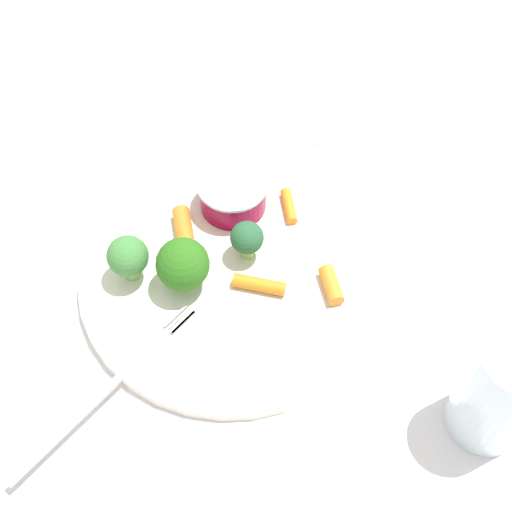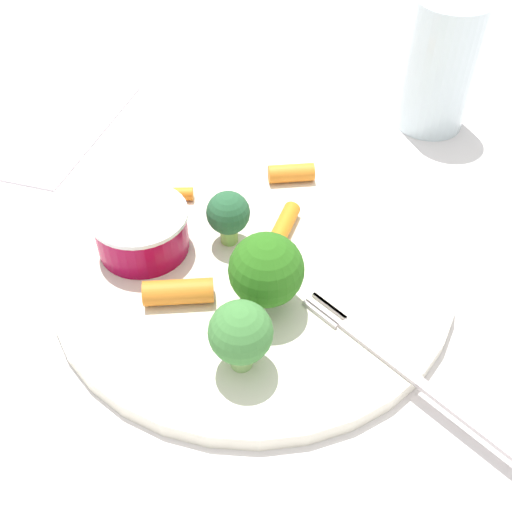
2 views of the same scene
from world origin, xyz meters
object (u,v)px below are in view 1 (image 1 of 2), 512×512
Objects in this scene: carrot_stick_2 at (291,208)px; drinking_glass at (502,391)px; fork at (110,387)px; carrot_stick_3 at (258,286)px; broccoli_floret_2 at (243,236)px; carrot_stick_1 at (184,229)px; plate at (232,275)px; sauce_cup at (233,194)px; napkin at (383,115)px; broccoli_floret_0 at (183,264)px; carrot_stick_0 at (331,285)px; broccoli_floret_1 at (128,257)px.

carrot_stick_2 is 0.34× the size of drinking_glass.
fork is 1.77× the size of drinking_glass.
broccoli_floret_2 is at bearing -35.89° from carrot_stick_3.
carrot_stick_1 is 0.31m from drinking_glass.
drinking_glass is (-0.24, -0.01, 0.05)m from plate.
sauce_cup is 0.21m from napkin.
carrot_stick_2 is (-0.06, -0.08, -0.00)m from carrot_stick_1.
carrot_stick_1 is at bearing -48.95° from broccoli_floret_0.
drinking_glass is at bearing -147.64° from fork.
broccoli_floret_0 is 1.52× the size of carrot_stick_0.
plate is 0.08m from sauce_cup.
carrot_stick_1 is (0.06, -0.01, 0.01)m from plate.
carrot_stick_3 is (-0.03, 0.02, -0.02)m from broccoli_floret_2.
broccoli_floret_0 is 0.13m from carrot_stick_2.
broccoli_floret_1 reaches higher than carrot_stick_0.
plate is 6.20× the size of carrot_stick_1.
broccoli_floret_1 is 1.28× the size of carrot_stick_2.
sauce_cup is 1.41× the size of carrot_stick_3.
carrot_stick_3 is at bearing -151.10° from broccoli_floret_1.
broccoli_floret_2 is 1.15× the size of carrot_stick_0.
drinking_glass is (-0.25, -0.16, 0.04)m from fork.
fork is at bearing 88.34° from napkin.
carrot_stick_1 is (0.04, -0.04, -0.02)m from broccoli_floret_0.
broccoli_floret_1 is 0.12m from carrot_stick_3.
carrot_stick_1 is at bearing 11.93° from carrot_stick_0.
sauce_cup is 1.36× the size of broccoli_floret_1.
broccoli_floret_0 reaches higher than napkin.
carrot_stick_2 reaches higher than plate.
carrot_stick_3 is at bearing 3.73° from drinking_glass.
drinking_glass reaches higher than plate.
napkin is at bearing -102.57° from broccoli_floret_1.
carrot_stick_2 is at bearing -116.20° from broccoli_floret_1.
broccoli_floret_2 is at bearing -80.45° from plate.
carrot_stick_2 is at bearing -73.04° from carrot_stick_3.
carrot_stick_3 is at bearing -105.18° from fork.
carrot_stick_3 is 0.23× the size of fork.
carrot_stick_0 is 0.15m from carrot_stick_1.
broccoli_floret_0 is 1.22× the size of carrot_stick_1.
carrot_stick_0 is at bearing -170.83° from broccoli_floret_2.
drinking_glass reaches higher than carrot_stick_2.
broccoli_floret_1 is 0.11m from fork.
carrot_stick_0 is 0.94× the size of carrot_stick_2.
fork is at bearing 32.36° from drinking_glass.
drinking_glass is (-0.16, 0.02, 0.04)m from carrot_stick_0.
carrot_stick_0 is 0.24m from napkin.
plate is at bearing -140.48° from broccoli_floret_1.
carrot_stick_2 reaches higher than fork.
broccoli_floret_2 reaches higher than carrot_stick_1.
drinking_glass is (-0.21, -0.01, 0.04)m from carrot_stick_3.
drinking_glass is 0.35m from napkin.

